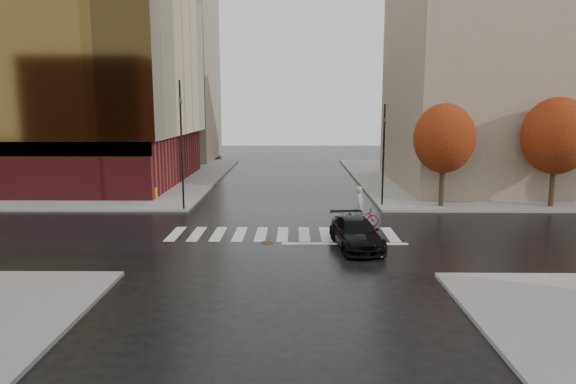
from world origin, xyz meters
The scene contains 15 objects.
ground centered at (0.00, 0.00, 0.00)m, with size 120.00×120.00×0.00m, color black.
sidewalk_nw centered at (-21.00, 21.00, 0.07)m, with size 30.00×30.00×0.15m, color gray.
sidewalk_ne centered at (21.00, 21.00, 0.07)m, with size 30.00×30.00×0.15m, color gray.
crosswalk centered at (0.00, 0.50, 0.01)m, with size 12.00×3.00×0.01m, color silver.
office_glass centered at (-22.00, 17.99, 8.28)m, with size 27.00×19.00×16.00m.
building_ne_tan centered at (17.00, 17.00, 9.15)m, with size 16.00×16.00×18.00m, color gray.
building_nw_far centered at (-16.00, 37.00, 10.15)m, with size 14.00×12.00×20.00m, color gray.
tree_ne_a centered at (10.00, 7.40, 4.46)m, with size 3.80×3.80×6.50m.
tree_ne_b centered at (17.00, 7.40, 4.62)m, with size 4.20×4.20×6.89m.
sedan centered at (3.45, -1.87, 0.67)m, with size 1.89×4.65×1.35m, color black.
cyclist centered at (4.23, 2.50, 0.74)m, with size 2.03×1.20×2.18m.
traffic_light_nw centered at (-6.30, 6.30, 4.70)m, with size 0.20×0.17×7.87m.
traffic_light_ne centered at (6.30, 7.79, 3.74)m, with size 0.18×0.20×6.45m.
fire_hydrant centered at (-8.97, 9.72, 0.59)m, with size 0.29×0.29×0.80m.
manhole centered at (-0.73, -1.15, 0.01)m, with size 0.63×0.63×0.01m, color #4C331B.
Camera 1 is at (0.57, -24.98, 6.48)m, focal length 32.00 mm.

